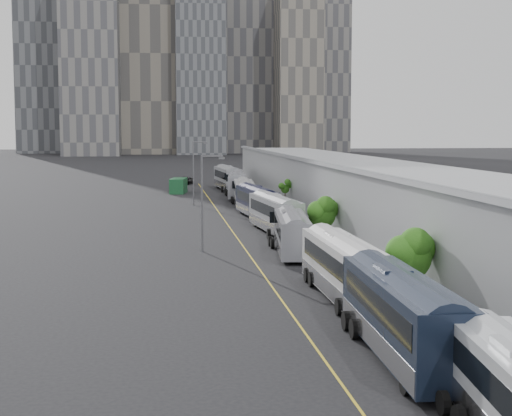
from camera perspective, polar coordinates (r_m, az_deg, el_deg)
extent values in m
cube|color=gray|center=(71.99, 7.36, -2.52)|extent=(10.00, 170.00, 0.12)
cube|color=gold|center=(70.15, -0.99, -2.73)|extent=(0.12, 160.00, 0.02)
cube|color=gray|center=(72.68, 10.45, 0.16)|extent=(12.00, 160.00, 6.80)
cube|color=gray|center=(72.49, 10.48, 2.09)|extent=(12.45, 160.40, 2.57)
cube|color=gray|center=(70.87, 5.94, 3.01)|extent=(0.30, 160.00, 0.40)
cube|color=slate|center=(317.27, -11.99, 12.36)|extent=(22.00, 22.00, 95.00)
cube|color=gray|center=(337.68, -7.72, 14.16)|extent=(26.00, 24.00, 120.00)
cube|color=slate|center=(325.78, -4.11, 10.97)|extent=(20.00, 20.00, 80.00)
cube|color=slate|center=(348.51, -0.93, 12.71)|extent=(24.00, 24.00, 105.00)
cube|color=gray|center=(324.94, 3.12, 10.10)|extent=(18.00, 18.00, 70.00)
cube|color=slate|center=(359.78, -14.71, 12.70)|extent=(28.00, 26.00, 110.00)
cube|color=slate|center=(363.25, 4.83, 11.21)|extent=(22.00, 22.00, 90.00)
cube|color=black|center=(36.36, 10.58, -7.66)|extent=(3.12, 13.53, 3.26)
cube|color=black|center=(36.03, 10.69, -6.83)|extent=(3.13, 11.92, 1.11)
cube|color=silver|center=(36.61, 10.55, -9.25)|extent=(3.15, 13.26, 1.04)
cube|color=black|center=(37.45, 9.91, -4.47)|extent=(1.42, 2.32, 0.31)
cube|color=white|center=(48.77, 6.31, -4.24)|extent=(2.68, 13.05, 3.16)
cube|color=black|center=(48.48, 6.38, -3.62)|extent=(2.73, 11.48, 1.07)
cube|color=silver|center=(48.96, 6.30, -5.40)|extent=(2.71, 12.79, 1.01)
cube|color=white|center=(49.95, 5.94, -1.99)|extent=(1.31, 2.21, 0.30)
cube|color=slate|center=(65.23, 2.61, -1.82)|extent=(3.62, 12.17, 2.90)
cube|color=black|center=(64.99, 2.64, -1.38)|extent=(3.53, 10.74, 0.99)
cube|color=silver|center=(65.36, 2.61, -2.62)|extent=(3.64, 11.93, 0.93)
cube|color=slate|center=(66.40, 2.42, -0.30)|extent=(1.40, 2.14, 0.28)
cube|color=#A0A1A9|center=(78.73, 1.40, -0.40)|extent=(3.79, 13.18, 3.15)
cube|color=black|center=(78.47, 1.43, 0.00)|extent=(3.71, 11.63, 1.07)
cube|color=silver|center=(78.84, 1.40, -1.13)|extent=(3.81, 12.92, 1.01)
cube|color=#A0A1A9|center=(80.04, 1.25, 0.94)|extent=(1.50, 2.31, 0.30)
cube|color=black|center=(91.99, 0.05, 0.46)|extent=(3.71, 12.80, 3.06)
cube|color=black|center=(91.75, 0.07, 0.79)|extent=(3.63, 11.30, 1.04)
cube|color=silver|center=(92.09, 0.05, -0.15)|extent=(3.73, 12.55, 0.98)
cube|color=black|center=(93.30, -0.06, 1.57)|extent=(1.46, 2.25, 0.29)
cube|color=#BCBCBF|center=(105.38, -0.87, 1.11)|extent=(3.37, 12.48, 2.99)
cube|color=black|center=(105.15, -0.86, 1.40)|extent=(3.32, 11.01, 1.02)
cube|color=silver|center=(105.46, -0.87, 0.59)|extent=(3.39, 12.24, 0.96)
cube|color=#BCBCBF|center=(106.67, -0.95, 2.05)|extent=(1.38, 2.17, 0.28)
cube|color=gray|center=(118.28, -1.39, 1.67)|extent=(3.92, 13.23, 3.16)
cube|color=black|center=(118.05, -1.38, 1.94)|extent=(3.82, 11.68, 1.07)
cube|color=silver|center=(118.36, -1.38, 1.18)|extent=(3.93, 12.97, 1.01)
cube|color=gray|center=(119.67, -1.46, 2.55)|extent=(1.52, 2.33, 0.30)
cube|color=#96989F|center=(133.77, -2.05, 2.20)|extent=(3.82, 14.18, 3.40)
cube|color=black|center=(133.52, -2.04, 2.46)|extent=(3.76, 12.51, 1.15)
cube|color=silver|center=(133.85, -2.05, 1.74)|extent=(3.84, 13.90, 1.09)
cube|color=#96989F|center=(135.28, -2.11, 3.03)|extent=(1.57, 2.47, 0.32)
cylinder|color=black|center=(46.48, 11.01, -5.20)|extent=(0.18, 0.18, 3.23)
sphere|color=#1E6316|center=(46.18, 11.06, -3.08)|extent=(2.64, 2.64, 2.64)
cylinder|color=black|center=(70.32, 4.81, -1.52)|extent=(0.18, 0.18, 2.97)
sphere|color=#1E6316|center=(70.13, 4.82, -0.21)|extent=(2.45, 2.45, 2.45)
cylinder|color=black|center=(94.96, 2.13, 0.53)|extent=(0.18, 0.18, 3.43)
sphere|color=#1E6316|center=(94.83, 2.13, 1.48)|extent=(1.06, 1.06, 1.06)
cylinder|color=#59595E|center=(66.37, -3.95, 0.32)|extent=(0.18, 0.18, 8.18)
cylinder|color=#59595E|center=(66.16, -3.19, 3.77)|extent=(1.80, 0.14, 0.14)
cube|color=#59595E|center=(66.23, -2.50, 3.65)|extent=(0.50, 0.22, 0.18)
cylinder|color=#59595E|center=(107.09, -4.57, 2.52)|extent=(0.18, 0.18, 8.70)
cylinder|color=#59595E|center=(106.97, -4.11, 4.80)|extent=(1.80, 0.14, 0.14)
cube|color=#59595E|center=(107.02, -3.68, 4.72)|extent=(0.50, 0.22, 0.18)
cube|color=#164826|center=(127.79, -5.66, 1.62)|extent=(3.12, 5.77, 2.40)
imported|color=black|center=(147.93, -5.20, 1.99)|extent=(3.88, 5.58, 1.41)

